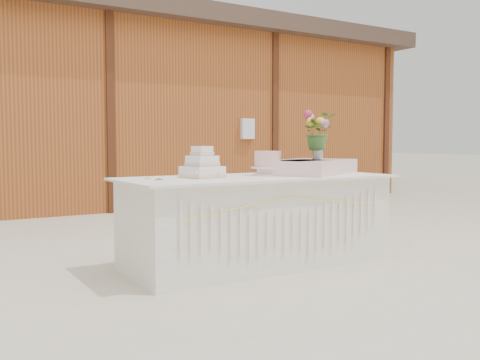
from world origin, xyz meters
The scene contains 9 objects.
ground centered at (0.00, 0.00, 0.00)m, with size 80.00×80.00×0.00m, color beige.
barn centered at (-0.01, 5.99, 1.68)m, with size 12.60×4.60×3.30m.
cake_table centered at (0.00, 0.00, 0.39)m, with size 2.40×1.00×0.77m.
wedding_cake centered at (-0.50, 0.08, 0.86)m, with size 0.34×0.34×0.26m.
pink_cake_stand centered at (0.14, 0.05, 0.89)m, with size 0.30×0.30×0.22m.
satin_runner centered at (0.63, 0.06, 0.84)m, with size 1.03×0.60×0.13m, color beige.
flower_vase centered at (0.76, 0.12, 0.97)m, with size 0.10×0.10×0.14m, color silver.
bouquet centered at (0.76, 0.12, 1.21)m, with size 0.32×0.27×0.35m, color #3D692A.
loose_flowers centered at (-0.95, 0.05, 0.78)m, with size 0.13×0.31×0.02m, color pink, non-canonical shape.
Camera 1 is at (-2.54, -3.84, 1.06)m, focal length 40.00 mm.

